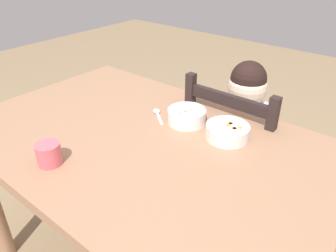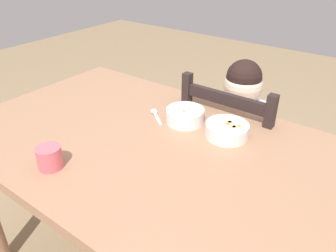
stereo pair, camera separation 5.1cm
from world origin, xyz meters
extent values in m
cube|color=#9D7255|center=(0.00, 0.00, 0.74)|extent=(1.39, 0.89, 0.04)
cylinder|color=#9D7255|center=(-0.62, 0.37, 0.36)|extent=(0.07, 0.07, 0.72)
cylinder|color=#9D7255|center=(0.62, 0.37, 0.36)|extent=(0.07, 0.07, 0.72)
cube|color=black|center=(0.15, 0.55, 0.42)|extent=(0.42, 0.42, 0.02)
cube|color=black|center=(0.34, 0.74, 0.21)|extent=(0.04, 0.04, 0.41)
cube|color=black|center=(-0.04, 0.74, 0.21)|extent=(0.04, 0.04, 0.41)
cube|color=black|center=(0.34, 0.36, 0.21)|extent=(0.04, 0.04, 0.41)
cube|color=black|center=(-0.04, 0.36, 0.21)|extent=(0.04, 0.04, 0.41)
cube|color=black|center=(0.34, 0.36, 0.66)|extent=(0.04, 0.04, 0.46)
cube|color=black|center=(-0.04, 0.36, 0.66)|extent=(0.04, 0.04, 0.46)
cube|color=black|center=(0.15, 0.36, 0.82)|extent=(0.36, 0.02, 0.05)
cube|color=black|center=(0.15, 0.36, 0.68)|extent=(0.36, 0.02, 0.05)
cube|color=silver|center=(0.15, 0.52, 0.59)|extent=(0.22, 0.14, 0.32)
sphere|color=beige|center=(0.15, 0.52, 0.83)|extent=(0.17, 0.17, 0.17)
sphere|color=black|center=(0.15, 0.52, 0.87)|extent=(0.16, 0.16, 0.16)
cylinder|color=#3F4C72|center=(0.09, 0.40, 0.22)|extent=(0.07, 0.07, 0.43)
cylinder|color=#3F4C72|center=(0.20, 0.40, 0.22)|extent=(0.07, 0.07, 0.43)
cylinder|color=silver|center=(0.02, 0.42, 0.67)|extent=(0.06, 0.24, 0.13)
cylinder|color=silver|center=(0.28, 0.42, 0.67)|extent=(0.06, 0.24, 0.13)
cylinder|color=white|center=(0.06, 0.20, 0.78)|extent=(0.15, 0.15, 0.06)
cylinder|color=white|center=(0.06, 0.20, 0.76)|extent=(0.07, 0.07, 0.01)
cylinder|color=#4E9A35|center=(0.06, 0.20, 0.79)|extent=(0.12, 0.12, 0.03)
sphere|color=#4EA72E|center=(0.07, 0.21, 0.81)|extent=(0.01, 0.01, 0.01)
sphere|color=green|center=(0.05, 0.15, 0.81)|extent=(0.01, 0.01, 0.01)
sphere|color=#47982F|center=(0.06, 0.18, 0.81)|extent=(0.01, 0.01, 0.01)
sphere|color=#59933D|center=(0.06, 0.18, 0.81)|extent=(0.01, 0.01, 0.01)
sphere|color=green|center=(0.03, 0.18, 0.81)|extent=(0.01, 0.01, 0.01)
cylinder|color=white|center=(0.24, 0.20, 0.78)|extent=(0.16, 0.16, 0.05)
cylinder|color=white|center=(0.24, 0.20, 0.76)|extent=(0.07, 0.07, 0.01)
cylinder|color=orange|center=(0.24, 0.20, 0.79)|extent=(0.13, 0.13, 0.03)
cube|color=orange|center=(0.24, 0.22, 0.80)|extent=(0.02, 0.02, 0.01)
cube|color=orange|center=(0.24, 0.21, 0.80)|extent=(0.01, 0.01, 0.01)
cube|color=orange|center=(0.28, 0.21, 0.80)|extent=(0.02, 0.02, 0.01)
cube|color=orange|center=(0.27, 0.19, 0.80)|extent=(0.02, 0.02, 0.01)
cube|color=orange|center=(0.27, 0.19, 0.80)|extent=(0.02, 0.02, 0.01)
cube|color=orange|center=(0.24, 0.20, 0.80)|extent=(0.02, 0.02, 0.01)
cube|color=silver|center=(-0.04, 0.15, 0.76)|extent=(0.08, 0.07, 0.00)
ellipsoid|color=silver|center=(-0.09, 0.19, 0.76)|extent=(0.05, 0.05, 0.01)
cylinder|color=#DD5D6A|center=(-0.12, -0.30, 0.79)|extent=(0.08, 0.08, 0.07)
camera|label=1|loc=(0.73, -0.73, 1.39)|focal=35.21mm
camera|label=2|loc=(0.69, -0.77, 1.39)|focal=35.21mm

